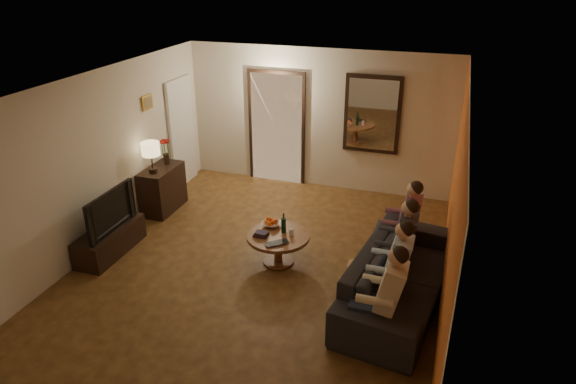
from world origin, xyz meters
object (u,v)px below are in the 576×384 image
(dog, at_px, (366,267))
(bowl, at_px, (271,224))
(table_lamp, at_px, (151,157))
(person_b, at_px, (391,272))
(sofa, at_px, (401,276))
(laptop, at_px, (278,245))
(person_c, at_px, (398,247))
(tv, at_px, (105,210))
(person_a, at_px, (384,301))
(tv_stand, at_px, (110,241))
(coffee_table, at_px, (278,249))
(person_d, at_px, (403,226))
(dresser, at_px, (163,189))
(wine_bottle, at_px, (284,223))

(dog, relative_size, bowl, 2.16)
(dog, bearing_deg, table_lamp, 163.21)
(bowl, bearing_deg, person_b, -25.88)
(sofa, relative_size, bowl, 9.86)
(person_b, relative_size, laptop, 3.65)
(person_c, distance_m, laptop, 1.59)
(table_lamp, height_order, tv, table_lamp)
(person_a, bearing_deg, tv_stand, 169.57)
(table_lamp, distance_m, dog, 3.96)
(tv_stand, relative_size, sofa, 0.47)
(person_c, height_order, coffee_table, person_c)
(tv_stand, height_order, person_a, person_a)
(person_d, bearing_deg, coffee_table, -162.68)
(tv, xyz_separation_m, person_d, (4.13, 1.04, -0.11))
(sofa, height_order, person_d, person_d)
(laptop, bearing_deg, dresser, 112.18)
(laptop, bearing_deg, wine_bottle, 56.43)
(table_lamp, height_order, coffee_table, table_lamp)
(dog, xyz_separation_m, laptop, (-1.20, -0.11, 0.18))
(tv_stand, distance_m, sofa, 4.24)
(tv, height_order, laptop, tv)
(tv, relative_size, sofa, 0.42)
(table_lamp, height_order, sofa, table_lamp)
(dresser, bearing_deg, person_c, -14.77)
(person_a, bearing_deg, table_lamp, 153.40)
(person_d, xyz_separation_m, wine_bottle, (-1.62, -0.42, 0.01))
(dresser, relative_size, laptop, 2.65)
(tv_stand, relative_size, person_d, 1.00)
(laptop, bearing_deg, bowl, 78.18)
(laptop, bearing_deg, person_b, -55.29)
(person_c, relative_size, dog, 2.14)
(dog, distance_m, laptop, 1.22)
(person_c, relative_size, wine_bottle, 3.87)
(table_lamp, distance_m, person_d, 4.17)
(person_c, bearing_deg, person_d, 90.00)
(tv_stand, height_order, coffee_table, coffee_table)
(dresser, height_order, tv_stand, dresser)
(coffee_table, bearing_deg, tv, -168.15)
(dog, distance_m, coffee_table, 1.31)
(coffee_table, distance_m, laptop, 0.38)
(bowl, xyz_separation_m, wine_bottle, (0.23, -0.12, 0.12))
(bowl, xyz_separation_m, laptop, (0.28, -0.50, -0.02))
(tv_stand, bearing_deg, tv, -90.00)
(tv_stand, distance_m, laptop, 2.59)
(person_d, bearing_deg, wine_bottle, -165.43)
(laptop, bearing_deg, person_a, -73.48)
(table_lamp, xyz_separation_m, coffee_table, (2.46, -0.79, -0.82))
(tv_stand, relative_size, dog, 2.14)
(tv_stand, xyz_separation_m, laptop, (2.56, 0.24, 0.26))
(coffee_table, height_order, laptop, laptop)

